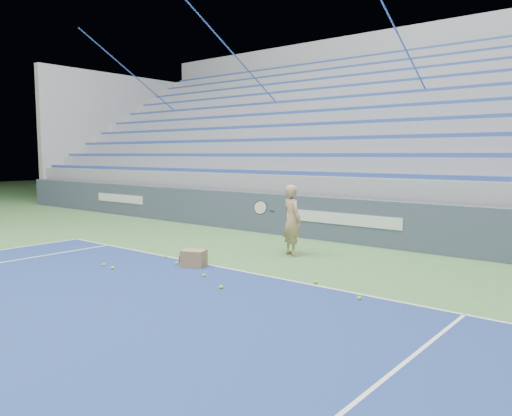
{
  "coord_description": "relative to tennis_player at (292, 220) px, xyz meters",
  "views": [
    {
      "loc": [
        6.07,
        5.01,
        2.18
      ],
      "look_at": [
        0.05,
        12.38,
        1.15
      ],
      "focal_mm": 35.0,
      "sensor_mm": 36.0,
      "label": 1
    }
  ],
  "objects": [
    {
      "name": "ball_box",
      "position": [
        -0.8,
        -2.15,
        -0.6
      ],
      "size": [
        0.54,
        0.49,
        0.33
      ],
      "color": "#9E744C",
      "rests_on": "ground"
    },
    {
      "name": "tennis_ball_6",
      "position": [
        -1.84,
        -1.98,
        -0.73
      ],
      "size": [
        0.07,
        0.07,
        0.07
      ],
      "primitive_type": "sphere",
      "color": "#A7D72C",
      "rests_on": "ground"
    },
    {
      "name": "tennis_ball_0",
      "position": [
        0.72,
        -2.99,
        -0.73
      ],
      "size": [
        0.07,
        0.07,
        0.07
      ],
      "primitive_type": "sphere",
      "color": "#A7D72C",
      "rests_on": "ground"
    },
    {
      "name": "tennis_ball_3",
      "position": [
        -1.81,
        -3.29,
        -0.73
      ],
      "size": [
        0.07,
        0.07,
        0.07
      ],
      "primitive_type": "sphere",
      "color": "#A7D72C",
      "rests_on": "ground"
    },
    {
      "name": "tennis_ball_7",
      "position": [
        -2.19,
        -3.23,
        -0.73
      ],
      "size": [
        0.07,
        0.07,
        0.07
      ],
      "primitive_type": "sphere",
      "color": "#A7D72C",
      "rests_on": "ground"
    },
    {
      "name": "tennis_ball_1",
      "position": [
        2.75,
        -2.14,
        -0.73
      ],
      "size": [
        0.07,
        0.07,
        0.07
      ],
      "primitive_type": "sphere",
      "color": "#A7D72C",
      "rests_on": "ground"
    },
    {
      "name": "sponsor_barrier",
      "position": [
        0.08,
        2.13,
        -0.22
      ],
      "size": [
        30.0,
        0.32,
        1.1
      ],
      "color": "#3D495E",
      "rests_on": "ground"
    },
    {
      "name": "bleachers",
      "position": [
        0.07,
        7.85,
        1.59
      ],
      "size": [
        31.0,
        9.15,
        7.3
      ],
      "color": "#989BA0",
      "rests_on": "ground"
    },
    {
      "name": "tennis_player",
      "position": [
        0.0,
        0.0,
        0.0
      ],
      "size": [
        0.94,
        0.9,
        1.53
      ],
      "color": "tan",
      "rests_on": "ground"
    },
    {
      "name": "tennis_ball_5",
      "position": [
        -1.19,
        -2.24,
        -0.73
      ],
      "size": [
        0.07,
        0.07,
        0.07
      ],
      "primitive_type": "sphere",
      "color": "#A7D72C",
      "rests_on": "ground"
    },
    {
      "name": "tennis_ball_2",
      "position": [
        1.73,
        -1.74,
        -0.73
      ],
      "size": [
        0.07,
        0.07,
        0.07
      ],
      "primitive_type": "sphere",
      "color": "#A7D72C",
      "rests_on": "ground"
    },
    {
      "name": "tennis_ball_4",
      "position": [
        -0.06,
        -2.61,
        -0.73
      ],
      "size": [
        0.07,
        0.07,
        0.07
      ],
      "primitive_type": "sphere",
      "color": "#A7D72C",
      "rests_on": "ground"
    }
  ]
}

